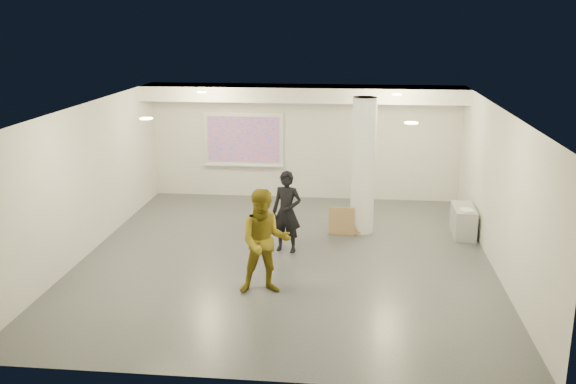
# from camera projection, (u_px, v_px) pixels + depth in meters

# --- Properties ---
(floor) EXTENTS (8.00, 9.00, 0.01)m
(floor) POSITION_uv_depth(u_px,v_px,m) (286.00, 258.00, 12.77)
(floor) COLOR #393C41
(floor) RESTS_ON ground
(ceiling) EXTENTS (8.00, 9.00, 0.01)m
(ceiling) POSITION_uv_depth(u_px,v_px,m) (286.00, 107.00, 11.98)
(ceiling) COLOR white
(ceiling) RESTS_ON floor
(wall_back) EXTENTS (8.00, 0.01, 3.00)m
(wall_back) POSITION_uv_depth(u_px,v_px,m) (304.00, 142.00, 16.69)
(wall_back) COLOR silver
(wall_back) RESTS_ON floor
(wall_front) EXTENTS (8.00, 0.01, 3.00)m
(wall_front) POSITION_uv_depth(u_px,v_px,m) (247.00, 274.00, 8.05)
(wall_front) COLOR silver
(wall_front) RESTS_ON floor
(wall_left) EXTENTS (0.01, 9.00, 3.00)m
(wall_left) POSITION_uv_depth(u_px,v_px,m) (87.00, 180.00, 12.78)
(wall_left) COLOR silver
(wall_left) RESTS_ON floor
(wall_right) EXTENTS (0.01, 9.00, 3.00)m
(wall_right) POSITION_uv_depth(u_px,v_px,m) (498.00, 191.00, 11.97)
(wall_right) COLOR silver
(wall_right) RESTS_ON floor
(soffit_band) EXTENTS (8.00, 1.10, 0.36)m
(soffit_band) POSITION_uv_depth(u_px,v_px,m) (303.00, 93.00, 15.82)
(soffit_band) COLOR white
(soffit_band) RESTS_ON ceiling
(downlight_nw) EXTENTS (0.22, 0.22, 0.02)m
(downlight_nw) POSITION_uv_depth(u_px,v_px,m) (202.00, 92.00, 14.61)
(downlight_nw) COLOR #FFF498
(downlight_nw) RESTS_ON ceiling
(downlight_ne) EXTENTS (0.22, 0.22, 0.02)m
(downlight_ne) POSITION_uv_depth(u_px,v_px,m) (397.00, 95.00, 14.16)
(downlight_ne) COLOR #FFF498
(downlight_ne) RESTS_ON ceiling
(downlight_sw) EXTENTS (0.22, 0.22, 0.02)m
(downlight_sw) POSITION_uv_depth(u_px,v_px,m) (146.00, 119.00, 10.77)
(downlight_sw) COLOR #FFF498
(downlight_sw) RESTS_ON ceiling
(downlight_se) EXTENTS (0.22, 0.22, 0.02)m
(downlight_se) POSITION_uv_depth(u_px,v_px,m) (411.00, 123.00, 10.32)
(downlight_se) COLOR #FFF498
(downlight_se) RESTS_ON ceiling
(column) EXTENTS (0.52, 0.52, 3.00)m
(column) POSITION_uv_depth(u_px,v_px,m) (363.00, 166.00, 13.95)
(column) COLOR white
(column) RESTS_ON floor
(projection_screen) EXTENTS (2.10, 0.13, 1.42)m
(projection_screen) POSITION_uv_depth(u_px,v_px,m) (244.00, 140.00, 16.80)
(projection_screen) COLOR white
(projection_screen) RESTS_ON wall_back
(credenza) EXTENTS (0.48, 1.09, 0.63)m
(credenza) POSITION_uv_depth(u_px,v_px,m) (463.00, 221.00, 14.05)
(credenza) COLOR gray
(credenza) RESTS_ON floor
(papers_stack) EXTENTS (0.29, 0.35, 0.02)m
(papers_stack) POSITION_uv_depth(u_px,v_px,m) (467.00, 210.00, 13.74)
(papers_stack) COLOR white
(papers_stack) RESTS_ON credenza
(cardboard_back) EXTENTS (0.57, 0.16, 0.61)m
(cardboard_back) POSITION_uv_depth(u_px,v_px,m) (341.00, 221.00, 14.06)
(cardboard_back) COLOR #96734B
(cardboard_back) RESTS_ON floor
(cardboard_front) EXTENTS (0.50, 0.21, 0.54)m
(cardboard_front) POSITION_uv_depth(u_px,v_px,m) (350.00, 222.00, 14.14)
(cardboard_front) COLOR #96734B
(cardboard_front) RESTS_ON floor
(woman) EXTENTS (0.68, 0.52, 1.67)m
(woman) POSITION_uv_depth(u_px,v_px,m) (287.00, 212.00, 12.94)
(woman) COLOR black
(woman) RESTS_ON floor
(man) EXTENTS (1.01, 0.85, 1.85)m
(man) POSITION_uv_depth(u_px,v_px,m) (265.00, 242.00, 10.94)
(man) COLOR olive
(man) RESTS_ON floor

